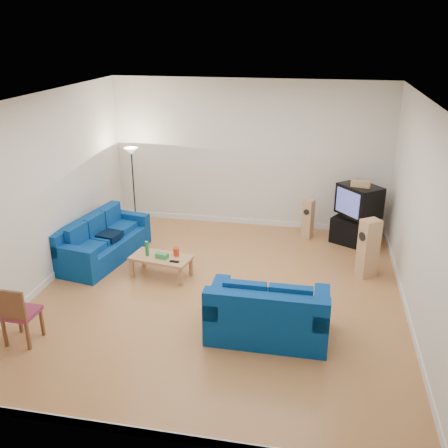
% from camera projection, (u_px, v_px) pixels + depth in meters
% --- Properties ---
extents(room, '(6.01, 6.51, 3.21)m').
position_uv_depth(room, '(219.00, 207.00, 7.81)').
color(room, brown).
rests_on(room, ground).
extents(sofa_three_seat, '(1.24, 2.19, 0.80)m').
position_uv_depth(sofa_three_seat, '(101.00, 244.00, 9.56)').
color(sofa_three_seat, navy).
rests_on(sofa_three_seat, ground).
extents(sofa_loveseat, '(1.71, 0.96, 0.85)m').
position_uv_depth(sofa_loveseat, '(267.00, 317.00, 7.09)').
color(sofa_loveseat, navy).
rests_on(sofa_loveseat, ground).
extents(coffee_table, '(1.13, 0.70, 0.38)m').
position_uv_depth(coffee_table, '(161.00, 259.00, 8.84)').
color(coffee_table, tan).
rests_on(coffee_table, ground).
extents(bottle, '(0.07, 0.07, 0.27)m').
position_uv_depth(bottle, '(147.00, 249.00, 8.81)').
color(bottle, '#197233').
rests_on(bottle, coffee_table).
extents(tissue_box, '(0.23, 0.15, 0.09)m').
position_uv_depth(tissue_box, '(162.00, 256.00, 8.75)').
color(tissue_box, green).
rests_on(tissue_box, coffee_table).
extents(red_canister, '(0.15, 0.15, 0.15)m').
position_uv_depth(red_canister, '(176.00, 252.00, 8.82)').
color(red_canister, red).
rests_on(red_canister, coffee_table).
extents(remote, '(0.17, 0.07, 0.02)m').
position_uv_depth(remote, '(174.00, 262.00, 8.61)').
color(remote, black).
rests_on(remote, coffee_table).
extents(tv_stand, '(1.01, 0.85, 0.54)m').
position_uv_depth(tv_stand, '(354.00, 232.00, 10.19)').
color(tv_stand, black).
rests_on(tv_stand, ground).
extents(av_receiver, '(0.50, 0.49, 0.09)m').
position_uv_depth(av_receiver, '(354.00, 217.00, 10.09)').
color(av_receiver, black).
rests_on(av_receiver, tv_stand).
extents(television, '(0.96, 0.99, 0.62)m').
position_uv_depth(television, '(359.00, 200.00, 9.97)').
color(television, black).
rests_on(television, av_receiver).
extents(centre_speaker, '(0.38, 0.21, 0.13)m').
position_uv_depth(centre_speaker, '(361.00, 184.00, 9.76)').
color(centre_speaker, tan).
rests_on(centre_speaker, television).
extents(speaker_left, '(0.26, 0.30, 0.84)m').
position_uv_depth(speaker_left, '(308.00, 219.00, 10.45)').
color(speaker_left, tan).
rests_on(speaker_left, ground).
extents(speaker_right, '(0.40, 0.38, 1.07)m').
position_uv_depth(speaker_right, '(368.00, 248.00, 8.78)').
color(speaker_right, tan).
rests_on(speaker_right, ground).
extents(floor_lamp, '(0.30, 0.30, 1.78)m').
position_uv_depth(floor_lamp, '(132.00, 162.00, 10.68)').
color(floor_lamp, black).
rests_on(floor_lamp, ground).
extents(dining_chair, '(0.44, 0.44, 0.91)m').
position_uv_depth(dining_chair, '(18.00, 312.00, 6.87)').
color(dining_chair, brown).
rests_on(dining_chair, ground).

